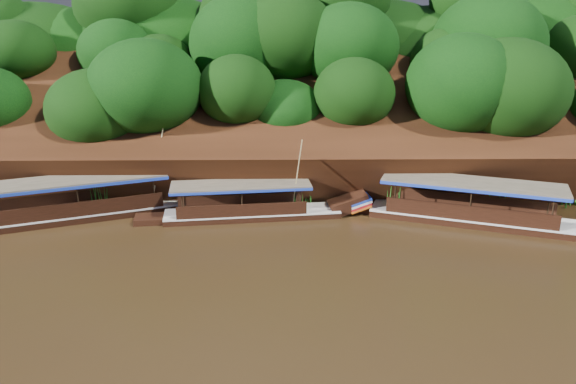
# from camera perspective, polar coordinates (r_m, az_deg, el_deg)

# --- Properties ---
(ground) EXTENTS (160.00, 160.00, 0.00)m
(ground) POSITION_cam_1_polar(r_m,az_deg,el_deg) (28.52, -0.11, -8.23)
(ground) COLOR black
(ground) RESTS_ON ground
(riverbank) EXTENTS (120.00, 30.06, 19.40)m
(riverbank) POSITION_cam_1_polar(r_m,az_deg,el_deg) (49.42, -0.45, 5.72)
(riverbank) COLOR black
(riverbank) RESTS_ON ground
(boat_0) EXTENTS (16.03, 7.59, 5.86)m
(boat_0) POSITION_cam_1_polar(r_m,az_deg,el_deg) (36.45, 20.61, -2.34)
(boat_0) COLOR black
(boat_0) RESTS_ON ground
(boat_1) EXTENTS (13.22, 3.41, 5.58)m
(boat_1) POSITION_cam_1_polar(r_m,az_deg,el_deg) (35.59, -2.56, -1.75)
(boat_1) COLOR black
(boat_1) RESTS_ON ground
(boat_2) EXTENTS (16.25, 7.86, 6.58)m
(boat_2) POSITION_cam_1_polar(r_m,az_deg,el_deg) (37.73, -17.85, -1.35)
(boat_2) COLOR black
(boat_2) RESTS_ON ground
(reeds) EXTENTS (49.41, 2.33, 2.12)m
(reeds) POSITION_cam_1_polar(r_m,az_deg,el_deg) (37.01, -5.01, -0.42)
(reeds) COLOR #256B1A
(reeds) RESTS_ON ground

